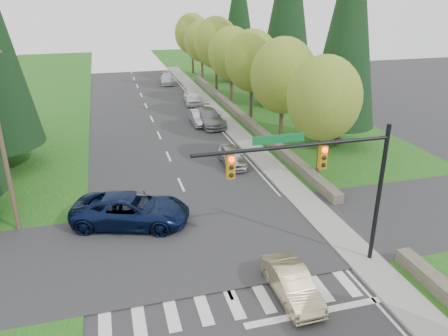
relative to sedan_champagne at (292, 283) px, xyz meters
name	(u,v)px	position (x,y,z in m)	size (l,w,h in m)	color
grass_east	(326,145)	(10.54, 17.00, -0.62)	(14.00, 110.00, 0.06)	#1A4813
cross_street	(207,243)	(-2.46, 5.00, -0.65)	(120.00, 8.00, 0.10)	#28282B
sidewalk_east	(249,144)	(4.44, 19.00, -0.58)	(1.80, 80.00, 0.13)	gray
curb_east	(239,145)	(3.59, 19.00, -0.58)	(0.20, 80.00, 0.13)	gray
stone_wall_north	(240,115)	(6.14, 27.00, -0.30)	(0.70, 40.00, 0.70)	#4C4438
traffic_signal	(325,170)	(1.91, 1.50, 4.34)	(8.70, 0.37, 6.80)	black
utility_pole	(1,140)	(-11.96, 9.00, 4.49)	(1.60, 0.24, 10.00)	#473828
decid_tree_0	(324,98)	(6.74, 11.00, 4.95)	(4.80, 4.80, 8.37)	#38281C
decid_tree_1	(283,76)	(6.84, 18.00, 5.15)	(5.20, 5.20, 8.80)	#38281C
decid_tree_2	(252,61)	(6.64, 25.00, 5.28)	(5.00, 5.00, 8.82)	#38281C
decid_tree_3	(232,54)	(6.74, 32.00, 5.02)	(5.00, 5.00, 8.55)	#38281C
decid_tree_4	(216,43)	(6.84, 39.00, 5.41)	(5.40, 5.40, 9.18)	#38281C
decid_tree_5	(202,41)	(6.64, 46.00, 4.88)	(4.80, 4.80, 8.30)	#38281C
decid_tree_6	(192,34)	(6.74, 53.00, 5.21)	(5.20, 5.20, 8.86)	#38281C
conifer_e_a	(349,22)	(11.54, 17.00, 9.14)	(5.44, 5.44, 17.80)	#38281C
conifer_e_b	(288,2)	(12.54, 31.00, 10.14)	(6.12, 6.12, 19.80)	#38281C
conifer_e_c	(239,12)	(11.54, 45.00, 8.64)	(5.10, 5.10, 16.80)	#38281C
sedan_champagne	(292,283)	(0.00, 0.00, 0.00)	(1.37, 3.94, 1.30)	tan
suv_navy	(131,210)	(-6.00, 8.00, 0.23)	(2.93, 6.35, 1.76)	#0B1638
parked_car_a	(232,156)	(1.84, 14.99, 0.03)	(1.59, 3.95, 1.35)	#B8B9BD
parked_car_b	(209,117)	(2.56, 25.35, 0.12)	(2.17, 5.33, 1.55)	gray
parked_car_c	(199,117)	(1.74, 26.00, 0.02)	(1.41, 4.05, 1.33)	#B0B0B5
parked_car_d	(193,97)	(2.80, 33.97, 0.12)	(1.82, 4.52, 1.54)	white
parked_car_e	(167,79)	(1.74, 46.11, 0.01)	(1.84, 4.53, 1.32)	silver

